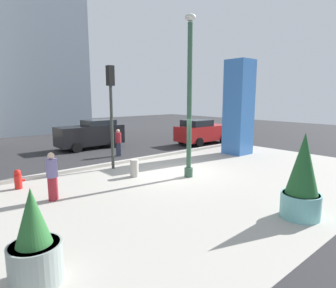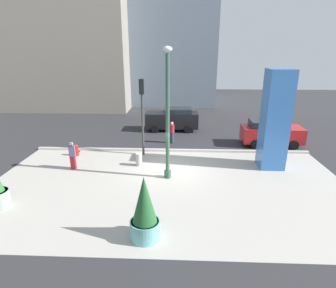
{
  "view_description": "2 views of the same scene",
  "coord_description": "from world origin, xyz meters",
  "px_view_note": "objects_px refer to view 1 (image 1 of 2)",
  "views": [
    {
      "loc": [
        -8.49,
        -9.3,
        3.38
      ],
      "look_at": [
        -0.49,
        -0.03,
        1.37
      ],
      "focal_mm": 30.59,
      "sensor_mm": 36.0,
      "label": 1
    },
    {
      "loc": [
        0.54,
        -14.32,
        6.47
      ],
      "look_at": [
        -0.06,
        -0.29,
        1.69
      ],
      "focal_mm": 29.8,
      "sensor_mm": 36.0,
      "label": 2
    }
  ],
  "objects_px": {
    "fire_hydrant": "(18,179)",
    "traffic_light_far_side": "(111,101)",
    "art_pillar_blue": "(239,108)",
    "pedestrian_on_sidewalk": "(52,174)",
    "pedestrian_by_curb": "(118,141)",
    "lamp_post": "(189,101)",
    "potted_plant_near_left": "(302,180)",
    "car_passing_lane": "(91,134)",
    "car_curb_east": "(202,132)",
    "concrete_bollard": "(134,168)",
    "potted_plant_near_right": "(35,246)"
  },
  "relations": [
    {
      "from": "fire_hydrant",
      "to": "traffic_light_far_side",
      "type": "height_order",
      "value": "traffic_light_far_side"
    },
    {
      "from": "art_pillar_blue",
      "to": "pedestrian_on_sidewalk",
      "type": "bearing_deg",
      "value": -175.78
    },
    {
      "from": "art_pillar_blue",
      "to": "pedestrian_by_curb",
      "type": "xyz_separation_m",
      "value": [
        -5.8,
        4.08,
        -1.89
      ]
    },
    {
      "from": "lamp_post",
      "to": "pedestrian_on_sidewalk",
      "type": "distance_m",
      "value": 5.94
    },
    {
      "from": "fire_hydrant",
      "to": "pedestrian_by_curb",
      "type": "height_order",
      "value": "pedestrian_by_curb"
    },
    {
      "from": "pedestrian_by_curb",
      "to": "fire_hydrant",
      "type": "bearing_deg",
      "value": -154.66
    },
    {
      "from": "pedestrian_on_sidewalk",
      "to": "pedestrian_by_curb",
      "type": "relative_size",
      "value": 1.03
    },
    {
      "from": "pedestrian_by_curb",
      "to": "potted_plant_near_left",
      "type": "bearing_deg",
      "value": -93.33
    },
    {
      "from": "art_pillar_blue",
      "to": "car_passing_lane",
      "type": "height_order",
      "value": "art_pillar_blue"
    },
    {
      "from": "traffic_light_far_side",
      "to": "pedestrian_by_curb",
      "type": "distance_m",
      "value": 3.81
    },
    {
      "from": "traffic_light_far_side",
      "to": "car_curb_east",
      "type": "height_order",
      "value": "traffic_light_far_side"
    },
    {
      "from": "fire_hydrant",
      "to": "car_curb_east",
      "type": "xyz_separation_m",
      "value": [
        12.97,
        2.71,
        0.52
      ]
    },
    {
      "from": "concrete_bollard",
      "to": "car_curb_east",
      "type": "xyz_separation_m",
      "value": [
        8.76,
        4.15,
        0.51
      ]
    },
    {
      "from": "lamp_post",
      "to": "potted_plant_near_left",
      "type": "xyz_separation_m",
      "value": [
        -0.58,
        -5.05,
        -2.13
      ]
    },
    {
      "from": "fire_hydrant",
      "to": "pedestrian_on_sidewalk",
      "type": "bearing_deg",
      "value": -74.88
    },
    {
      "from": "potted_plant_near_right",
      "to": "pedestrian_on_sidewalk",
      "type": "xyz_separation_m",
      "value": [
        1.74,
        4.13,
        0.16
      ]
    },
    {
      "from": "art_pillar_blue",
      "to": "traffic_light_far_side",
      "type": "xyz_separation_m",
      "value": [
        -7.57,
        1.66,
        0.45
      ]
    },
    {
      "from": "fire_hydrant",
      "to": "concrete_bollard",
      "type": "height_order",
      "value": "same"
    },
    {
      "from": "lamp_post",
      "to": "art_pillar_blue",
      "type": "relative_size",
      "value": 1.2
    },
    {
      "from": "art_pillar_blue",
      "to": "potted_plant_near_left",
      "type": "distance_m",
      "value": 9.49
    },
    {
      "from": "potted_plant_near_left",
      "to": "concrete_bollard",
      "type": "height_order",
      "value": "potted_plant_near_left"
    },
    {
      "from": "pedestrian_by_curb",
      "to": "potted_plant_near_right",
      "type": "bearing_deg",
      "value": -128.47
    },
    {
      "from": "car_passing_lane",
      "to": "car_curb_east",
      "type": "xyz_separation_m",
      "value": [
        7.01,
        -3.53,
        -0.07
      ]
    },
    {
      "from": "traffic_light_far_side",
      "to": "pedestrian_by_curb",
      "type": "bearing_deg",
      "value": 53.91
    },
    {
      "from": "art_pillar_blue",
      "to": "pedestrian_on_sidewalk",
      "type": "distance_m",
      "value": 11.43
    },
    {
      "from": "pedestrian_on_sidewalk",
      "to": "fire_hydrant",
      "type": "bearing_deg",
      "value": 105.12
    },
    {
      "from": "concrete_bollard",
      "to": "potted_plant_near_right",
      "type": "bearing_deg",
      "value": -138.53
    },
    {
      "from": "lamp_post",
      "to": "pedestrian_on_sidewalk",
      "type": "bearing_deg",
      "value": 170.51
    },
    {
      "from": "potted_plant_near_right",
      "to": "pedestrian_on_sidewalk",
      "type": "height_order",
      "value": "potted_plant_near_right"
    },
    {
      "from": "car_curb_east",
      "to": "pedestrian_by_curb",
      "type": "height_order",
      "value": "car_curb_east"
    },
    {
      "from": "lamp_post",
      "to": "traffic_light_far_side",
      "type": "distance_m",
      "value": 3.8
    },
    {
      "from": "potted_plant_near_right",
      "to": "car_curb_east",
      "type": "xyz_separation_m",
      "value": [
        14.15,
        8.91,
        0.15
      ]
    },
    {
      "from": "pedestrian_by_curb",
      "to": "car_curb_east",
      "type": "bearing_deg",
      "value": -1.09
    },
    {
      "from": "potted_plant_near_left",
      "to": "fire_hydrant",
      "type": "xyz_separation_m",
      "value": [
        -5.37,
        8.02,
        -0.73
      ]
    },
    {
      "from": "car_passing_lane",
      "to": "lamp_post",
      "type": "bearing_deg",
      "value": -90.07
    },
    {
      "from": "potted_plant_near_left",
      "to": "fire_hydrant",
      "type": "distance_m",
      "value": 9.68
    },
    {
      "from": "car_passing_lane",
      "to": "pedestrian_on_sidewalk",
      "type": "xyz_separation_m",
      "value": [
        -5.4,
        -8.31,
        -0.06
      ]
    },
    {
      "from": "potted_plant_near_right",
      "to": "potted_plant_near_left",
      "type": "xyz_separation_m",
      "value": [
        6.55,
        -1.82,
        0.37
      ]
    },
    {
      "from": "lamp_post",
      "to": "fire_hydrant",
      "type": "relative_size",
      "value": 8.83
    },
    {
      "from": "fire_hydrant",
      "to": "pedestrian_by_curb",
      "type": "distance_m",
      "value": 6.66
    },
    {
      "from": "lamp_post",
      "to": "potted_plant_near_left",
      "type": "relative_size",
      "value": 2.71
    },
    {
      "from": "traffic_light_far_side",
      "to": "car_curb_east",
      "type": "bearing_deg",
      "value": 14.68
    },
    {
      "from": "lamp_post",
      "to": "art_pillar_blue",
      "type": "distance_m",
      "value": 6.12
    },
    {
      "from": "pedestrian_on_sidewalk",
      "to": "pedestrian_by_curb",
      "type": "distance_m",
      "value": 7.33
    },
    {
      "from": "traffic_light_far_side",
      "to": "pedestrian_on_sidewalk",
      "type": "xyz_separation_m",
      "value": [
        -3.68,
        -2.49,
        -2.32
      ]
    },
    {
      "from": "potted_plant_near_right",
      "to": "fire_hydrant",
      "type": "relative_size",
      "value": 2.43
    },
    {
      "from": "potted_plant_near_left",
      "to": "pedestrian_on_sidewalk",
      "type": "relative_size",
      "value": 1.51
    },
    {
      "from": "car_curb_east",
      "to": "potted_plant_near_right",
      "type": "bearing_deg",
      "value": -147.81
    },
    {
      "from": "fire_hydrant",
      "to": "concrete_bollard",
      "type": "relative_size",
      "value": 1.0
    },
    {
      "from": "concrete_bollard",
      "to": "pedestrian_on_sidewalk",
      "type": "height_order",
      "value": "pedestrian_on_sidewalk"
    }
  ]
}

